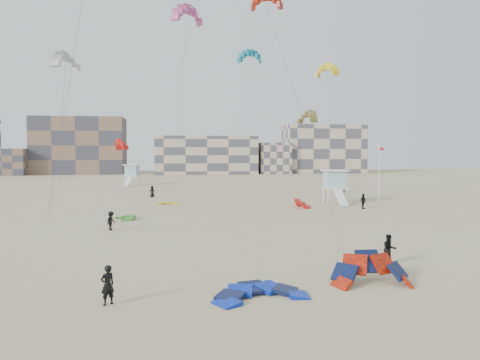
{
  "coord_description": "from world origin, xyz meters",
  "views": [
    {
      "loc": [
        0.36,
        -21.61,
        6.77
      ],
      "look_at": [
        4.17,
        6.0,
        5.14
      ],
      "focal_mm": 35.0,
      "sensor_mm": 36.0,
      "label": 1
    }
  ],
  "objects": [
    {
      "name": "kitesurfer_main",
      "position": [
        -2.69,
        -0.52,
        0.9
      ],
      "size": [
        0.78,
        0.73,
        1.79
      ],
      "primitive_type": "imported",
      "rotation": [
        0.0,
        0.0,
        3.76
      ],
      "color": "black",
      "rests_on": "ground"
    },
    {
      "name": "lifeguard_tower_near",
      "position": [
        21.52,
        38.58,
        2.22
      ],
      "size": [
        3.34,
        6.21,
        4.49
      ],
      "rotation": [
        0.0,
        0.0,
        -0.05
      ],
      "color": "white",
      "rests_on": "ground"
    },
    {
      "name": "ground",
      "position": [
        0.0,
        0.0,
        0.0
      ],
      "size": [
        320.0,
        320.0,
        0.0
      ],
      "primitive_type": "plane",
      "color": "#C4B583",
      "rests_on": "ground"
    },
    {
      "name": "kite_fly_yellow",
      "position": [
        23.9,
        49.82,
        19.51
      ],
      "size": [
        9.57,
        7.25,
        19.78
      ],
      "rotation": [
        0.0,
        0.0,
        -0.93
      ],
      "color": "yellow",
      "rests_on": "ground"
    },
    {
      "name": "kite_ground_blue",
      "position": [
        4.23,
        -0.43,
        0.0
      ],
      "size": [
        4.95,
        5.12,
        1.43
      ],
      "primitive_type": null,
      "rotation": [
        0.15,
        0.0,
        0.21
      ],
      "color": "#0530D7",
      "rests_on": "ground"
    },
    {
      "name": "kite_fly_olive",
      "position": [
        18.16,
        40.27,
        11.48
      ],
      "size": [
        6.88,
        15.07,
        11.83
      ],
      "rotation": [
        0.0,
        0.0,
        -1.15
      ],
      "color": "brown",
      "rests_on": "ground"
    },
    {
      "name": "kite_ground_orange",
      "position": [
        10.32,
        0.85,
        0.0
      ],
      "size": [
        4.33,
        4.3,
        4.24
      ],
      "primitive_type": null,
      "rotation": [
        0.84,
        0.0,
        -0.03
      ],
      "color": "#F52608",
      "rests_on": "ground"
    },
    {
      "name": "kite_fly_grey",
      "position": [
        -12.69,
        37.57,
        17.63
      ],
      "size": [
        5.56,
        9.98,
        18.2
      ],
      "rotation": [
        0.0,
        0.0,
        1.04
      ],
      "color": "beige",
      "rests_on": "ground"
    },
    {
      "name": "kitesurfer_c",
      "position": [
        -5.27,
        20.07,
        0.83
      ],
      "size": [
        1.03,
        1.23,
        1.66
      ],
      "primitive_type": "imported",
      "rotation": [
        0.0,
        0.0,
        1.11
      ],
      "color": "black",
      "rests_on": "ground"
    },
    {
      "name": "condo_west_b",
      "position": [
        -30.0,
        134.0,
        9.0
      ],
      "size": [
        28.0,
        14.0,
        18.0
      ],
      "primitive_type": "cube",
      "color": "brown",
      "rests_on": "ground"
    },
    {
      "name": "kite_fly_orange",
      "position": [
        9.78,
        26.64,
        22.2
      ],
      "size": [
        3.94,
        23.75,
        22.14
      ],
      "rotation": [
        0.0,
        0.0,
        -0.32
      ],
      "color": "#F52608",
      "rests_on": "ground"
    },
    {
      "name": "condo_east",
      "position": [
        50.0,
        132.0,
        8.0
      ],
      "size": [
        26.0,
        14.0,
        16.0
      ],
      "primitive_type": "cube",
      "color": "#C3A88F",
      "rests_on": "ground"
    },
    {
      "name": "kite_ground_green",
      "position": [
        -4.89,
        26.81,
        0.0
      ],
      "size": [
        4.01,
        3.91,
        1.41
      ],
      "primitive_type": null,
      "rotation": [
        0.23,
        0.0,
        -1.12
      ],
      "color": "#3D9323",
      "rests_on": "ground"
    },
    {
      "name": "condo_mid",
      "position": [
        10.0,
        130.0,
        6.0
      ],
      "size": [
        32.0,
        16.0,
        12.0
      ],
      "primitive_type": "cube",
      "color": "#C3A88F",
      "rests_on": "ground"
    },
    {
      "name": "kite_ground_yellow",
      "position": [
        -0.72,
        40.22,
        0.0
      ],
      "size": [
        3.11,
        3.27,
        0.86
      ],
      "primitive_type": null,
      "rotation": [
        0.11,
        0.0,
        0.08
      ],
      "color": "yellow",
      "rests_on": "ground"
    },
    {
      "name": "kite_fly_teal_b",
      "position": [
        12.24,
        52.82,
        21.91
      ],
      "size": [
        4.84,
        6.95,
        22.01
      ],
      "rotation": [
        0.0,
        0.0,
        0.05
      ],
      "color": "#0E6488",
      "rests_on": "ground"
    },
    {
      "name": "kitesurfer_f",
      "position": [
        28.85,
        54.68,
        0.92
      ],
      "size": [
        0.84,
        1.78,
        1.84
      ],
      "primitive_type": "imported",
      "rotation": [
        0.0,
        0.0,
        -1.39
      ],
      "color": "black",
      "rests_on": "ground"
    },
    {
      "name": "condo_fill_left",
      "position": [
        -50.0,
        128.0,
        4.0
      ],
      "size": [
        12.0,
        10.0,
        8.0
      ],
      "primitive_type": "cube",
      "color": "brown",
      "rests_on": "ground"
    },
    {
      "name": "kitesurfer_e",
      "position": [
        -3.2,
        50.35,
        0.87
      ],
      "size": [
        0.95,
        0.72,
        1.75
      ],
      "primitive_type": "imported",
      "rotation": [
        0.0,
        0.0,
        -0.21
      ],
      "color": "black",
      "rests_on": "ground"
    },
    {
      "name": "condo_fill_right",
      "position": [
        32.0,
        128.0,
        5.0
      ],
      "size": [
        10.0,
        10.0,
        10.0
      ],
      "primitive_type": "cube",
      "color": "#C3A88F",
      "rests_on": "ground"
    },
    {
      "name": "flagpole",
      "position": [
        27.02,
        36.95,
        4.08
      ],
      "size": [
        0.63,
        0.1,
        7.76
      ],
      "color": "white",
      "rests_on": "ground"
    },
    {
      "name": "kite_fly_red",
      "position": [
        -8.77,
        59.86,
        8.0
      ],
      "size": [
        4.95,
        6.14,
        8.56
      ],
      "rotation": [
        0.0,
        0.0,
        1.99
      ],
      "color": "red",
      "rests_on": "ground"
    },
    {
      "name": "kite_fly_pink",
      "position": [
        1.89,
        35.1,
        22.96
      ],
      "size": [
        5.37,
        18.02,
        23.12
      ],
      "rotation": [
        0.0,
        0.0,
        0.6
      ],
      "color": "#D94AA3",
      "rests_on": "ground"
    },
    {
      "name": "kite_ground_red_far",
      "position": [
        15.79,
        34.17,
        0.0
      ],
      "size": [
        3.17,
        3.09,
        3.08
      ],
      "primitive_type": null,
      "rotation": [
        0.81,
        0.0,
        1.61
      ],
      "color": "red",
      "rests_on": "ground"
    },
    {
      "name": "kitesurfer_d",
      "position": [
        22.76,
        31.9,
        0.93
      ],
      "size": [
        0.61,
        1.14,
        1.85
      ],
      "primitive_type": "imported",
      "rotation": [
        0.0,
        0.0,
        1.72
      ],
      "color": "black",
      "rests_on": "ground"
    },
    {
      "name": "lifeguard_tower_far",
      "position": [
        -8.64,
        77.64,
        2.15
      ],
      "size": [
        3.64,
        6.26,
        4.34
      ],
      "rotation": [
        0.0,
        0.0,
        -0.21
      ],
      "color": "white",
      "rests_on": "ground"
    },
    {
      "name": "kitesurfer_b",
      "position": [
        13.15,
        4.9,
        0.92
      ],
      "size": [
        0.92,
        0.73,
        1.83
      ],
      "primitive_type": "imported",
      "rotation": [
        0.0,
        0.0,
        -0.04
      ],
      "color": "black",
      "rests_on": "ground"
    }
  ]
}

